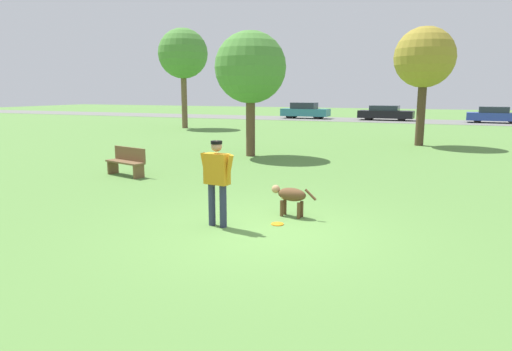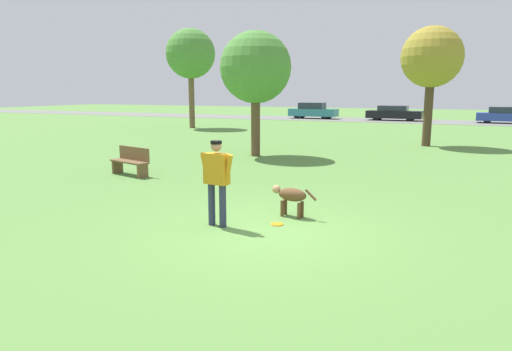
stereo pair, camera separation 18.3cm
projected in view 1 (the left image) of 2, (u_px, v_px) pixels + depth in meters
name	position (u px, v px, depth m)	size (l,w,h in m)	color
ground_plane	(264.00, 231.00, 8.20)	(120.00, 120.00, 0.00)	#56843D
far_road_strip	(408.00, 121.00, 37.85)	(120.00, 6.00, 0.01)	slate
person	(217.00, 176.00, 8.34)	(0.73, 0.28, 1.60)	#2D334C
dog	(290.00, 196.00, 9.10)	(0.98, 0.33, 0.61)	brown
frisbee	(277.00, 224.00, 8.61)	(0.24, 0.24, 0.02)	orange
tree_near_left	(250.00, 68.00, 17.08)	(2.69, 2.69, 4.70)	brown
tree_mid_center	(424.00, 58.00, 20.34)	(2.69, 2.69, 5.31)	#4C3826
tree_far_left	(183.00, 54.00, 30.05)	(3.26, 3.26, 6.54)	brown
parked_car_teal	(305.00, 111.00, 41.35)	(4.31, 1.77, 1.44)	teal
parked_car_black	(386.00, 113.00, 38.79)	(4.56, 1.94, 1.26)	black
parked_car_blue	(494.00, 115.00, 35.59)	(4.11, 1.83, 1.27)	#284293
park_bench	(127.00, 161.00, 13.50)	(1.46, 0.76, 0.84)	brown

